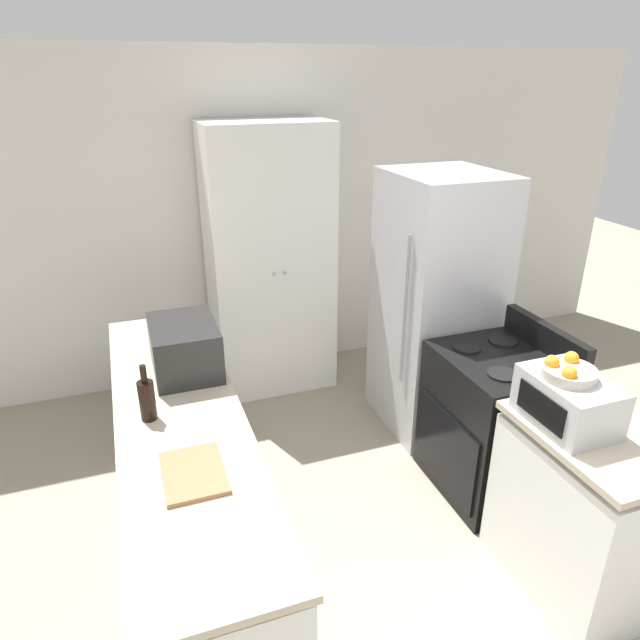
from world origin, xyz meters
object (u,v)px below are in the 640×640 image
at_px(stove, 493,422).
at_px(wine_bottle, 147,399).
at_px(microwave, 185,347).
at_px(fruit_bowl, 568,371).
at_px(refrigerator, 436,306).
at_px(pantry_cabinet, 270,262).
at_px(toaster_oven, 568,401).

xyz_separation_m(stove, wine_bottle, (-1.97, 0.04, 0.55)).
xyz_separation_m(microwave, fruit_bowl, (1.58, -1.10, 0.13)).
bearing_deg(microwave, refrigerator, 10.34).
height_order(stove, fruit_bowl, fruit_bowl).
distance_m(pantry_cabinet, microwave, 1.51).
bearing_deg(wine_bottle, refrigerator, 20.51).
bearing_deg(microwave, pantry_cabinet, 57.19).
height_order(refrigerator, wine_bottle, refrigerator).
relative_size(stove, refrigerator, 0.58).
distance_m(stove, microwave, 1.89).
bearing_deg(wine_bottle, microwave, 61.05).
relative_size(refrigerator, fruit_bowl, 7.52).
distance_m(stove, wine_bottle, 2.05).
relative_size(pantry_cabinet, fruit_bowl, 8.61).
relative_size(toaster_oven, fruit_bowl, 1.77).
height_order(toaster_oven, fruit_bowl, fruit_bowl).
height_order(pantry_cabinet, toaster_oven, pantry_cabinet).
height_order(stove, microwave, microwave).
relative_size(stove, toaster_oven, 2.46).
distance_m(refrigerator, fruit_bowl, 1.45).
height_order(wine_bottle, toaster_oven, wine_bottle).
distance_m(toaster_oven, fruit_bowl, 0.15).
xyz_separation_m(pantry_cabinet, fruit_bowl, (0.76, -2.37, 0.12)).
xyz_separation_m(pantry_cabinet, wine_bottle, (-1.05, -1.70, -0.04)).
distance_m(pantry_cabinet, refrigerator, 1.34).
relative_size(wine_bottle, fruit_bowl, 1.17).
bearing_deg(stove, fruit_bowl, -103.82).
bearing_deg(fruit_bowl, stove, 76.18).
height_order(refrigerator, microwave, refrigerator).
bearing_deg(fruit_bowl, refrigerator, 82.96).
xyz_separation_m(toaster_oven, fruit_bowl, (-0.02, 0.02, 0.15)).
bearing_deg(refrigerator, fruit_bowl, -97.04).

